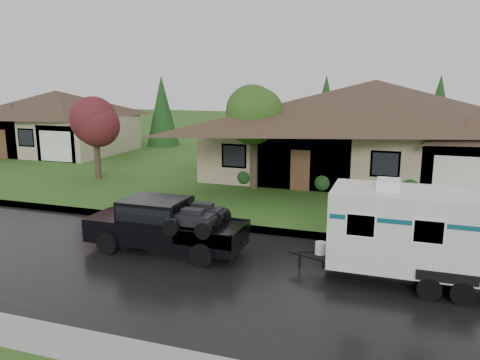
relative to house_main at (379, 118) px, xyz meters
name	(u,v)px	position (x,y,z in m)	size (l,w,h in m)	color
ground	(281,256)	(-2.29, -13.84, -3.59)	(140.00, 140.00, 0.00)	#27561B
road	(265,280)	(-2.29, -15.84, -3.59)	(140.00, 8.00, 0.01)	black
curb	(295,234)	(-2.29, -11.59, -3.52)	(140.00, 0.50, 0.15)	gray
lawn	(338,172)	(-2.29, 1.16, -3.52)	(140.00, 26.00, 0.15)	#27561B
house_main	(379,118)	(0.00, 0.00, 0.00)	(19.44, 10.80, 6.90)	gray
house_far	(58,116)	(-24.07, 2.02, -0.62)	(10.80, 8.64, 5.80)	tan
tree_left_green	(254,118)	(-5.90, -5.18, 0.25)	(3.22, 3.22, 5.33)	#382B1E
tree_red	(95,125)	(-15.14, -5.70, -0.34)	(2.71, 2.71, 4.48)	#382B1E
shrub_row	(365,184)	(-0.29, -4.54, -2.94)	(13.60, 1.00, 1.00)	#143814
pickup_truck	(163,223)	(-6.24, -14.58, -2.63)	(5.39, 2.05, 1.80)	black
travel_trailer	(447,233)	(2.56, -14.58, -2.01)	(6.64, 2.33, 2.98)	silver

